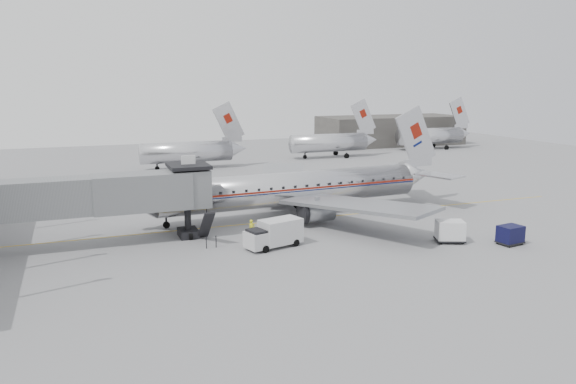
% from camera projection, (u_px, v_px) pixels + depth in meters
% --- Properties ---
extents(ground, '(160.00, 160.00, 0.00)m').
position_uv_depth(ground, '(302.00, 237.00, 49.00)').
color(ground, slate).
rests_on(ground, ground).
extents(hangar, '(30.00, 12.00, 6.00)m').
position_uv_depth(hangar, '(390.00, 130.00, 119.16)').
color(hangar, '#3B3836').
rests_on(hangar, ground).
extents(apron_line, '(60.00, 0.15, 0.01)m').
position_uv_depth(apron_line, '(307.00, 218.00, 55.54)').
color(apron_line, gold).
rests_on(apron_line, ground).
extents(jet_bridge, '(21.00, 6.20, 7.10)m').
position_uv_depth(jet_bridge, '(97.00, 196.00, 45.68)').
color(jet_bridge, '#5C5F61').
rests_on(jet_bridge, ground).
extents(distant_aircraft_near, '(16.39, 3.20, 10.26)m').
position_uv_depth(distant_aircraft_near, '(188.00, 151.00, 86.28)').
color(distant_aircraft_near, silver).
rests_on(distant_aircraft_near, ground).
extents(distant_aircraft_mid, '(16.39, 3.20, 10.26)m').
position_uv_depth(distant_aircraft_mid, '(330.00, 142.00, 99.09)').
color(distant_aircraft_mid, silver).
rests_on(distant_aircraft_mid, ground).
extents(distant_aircraft_far, '(16.39, 3.20, 10.26)m').
position_uv_depth(distant_aircraft_far, '(431.00, 135.00, 111.19)').
color(distant_aircraft_far, silver).
rests_on(distant_aircraft_far, ground).
extents(airliner, '(34.26, 31.68, 10.83)m').
position_uv_depth(airliner, '(298.00, 188.00, 56.75)').
color(airliner, silver).
rests_on(airliner, ground).
extents(service_van, '(5.12, 3.03, 2.26)m').
position_uv_depth(service_van, '(274.00, 233.00, 45.75)').
color(service_van, silver).
rests_on(service_van, ground).
extents(baggage_cart_navy, '(2.22, 1.81, 1.59)m').
position_uv_depth(baggage_cart_navy, '(510.00, 234.00, 46.62)').
color(baggage_cart_navy, black).
rests_on(baggage_cart_navy, ground).
extents(baggage_cart_white, '(2.85, 2.54, 1.84)m').
position_uv_depth(baggage_cart_white, '(450.00, 231.00, 47.25)').
color(baggage_cart_white, silver).
rests_on(baggage_cart_white, ground).
extents(ramp_worker, '(0.67, 0.53, 1.62)m').
position_uv_depth(ramp_worker, '(252.00, 229.00, 48.51)').
color(ramp_worker, yellow).
rests_on(ramp_worker, ground).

